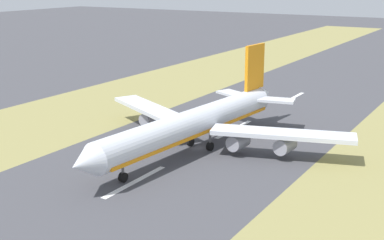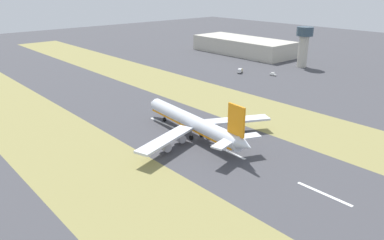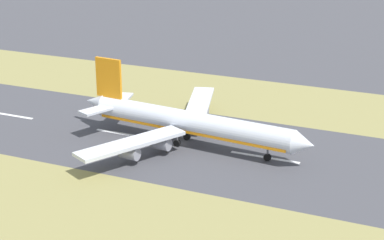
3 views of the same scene
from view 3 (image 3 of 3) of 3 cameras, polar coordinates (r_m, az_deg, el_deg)
The scene contains 7 objects.
ground_plane at distance 169.40m, azimuth -0.91°, elevation -2.10°, with size 800.00×800.00×0.00m, color #424247.
grass_median_west at distance 208.73m, azimuth 4.24°, elevation 2.14°, with size 40.00×600.00×0.01m, color olive.
grass_median_east at distance 133.70m, azimuth -9.06°, elevation -8.69°, with size 40.00×600.00×0.01m, color olive.
centreline_dash_near at distance 198.63m, azimuth -16.06°, elevation 0.46°, with size 1.20×18.00×0.01m, color silver.
centreline_dash_mid at distance 176.73m, azimuth -5.96°, elevation -1.25°, with size 1.20×18.00×0.01m, color silver.
centreline_dash_far at distance 161.90m, azimuth 6.49°, elevation -3.31°, with size 1.20×18.00×0.01m, color silver.
airplane_main_jet at distance 167.06m, azimuth -0.57°, elevation -0.21°, with size 63.88×67.22×20.20m.
Camera 3 is at (142.73, 65.68, 63.34)m, focal length 60.00 mm.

